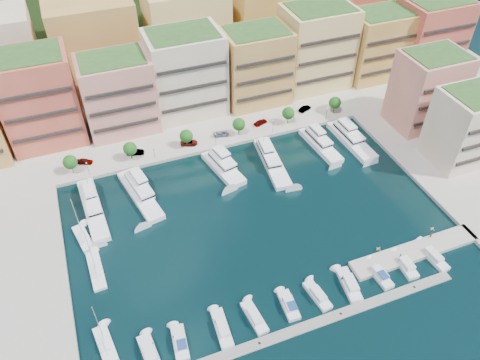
% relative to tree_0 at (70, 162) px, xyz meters
% --- Properties ---
extents(ground, '(400.00, 400.00, 0.00)m').
position_rel_tree_0_xyz_m(ground, '(40.00, -33.50, -4.74)').
color(ground, black).
rests_on(ground, ground).
extents(north_quay, '(220.00, 64.00, 2.00)m').
position_rel_tree_0_xyz_m(north_quay, '(40.00, 28.50, -4.74)').
color(north_quay, '#9E998E').
rests_on(north_quay, ground).
extents(hillside, '(240.00, 40.00, 58.00)m').
position_rel_tree_0_xyz_m(hillside, '(40.00, 76.50, -4.74)').
color(hillside, '#1D3415').
rests_on(hillside, ground).
extents(south_pontoon, '(72.00, 2.20, 0.35)m').
position_rel_tree_0_xyz_m(south_pontoon, '(37.00, -63.50, -4.74)').
color(south_pontoon, gray).
rests_on(south_pontoon, ground).
extents(finger_pier, '(32.00, 5.00, 2.00)m').
position_rel_tree_0_xyz_m(finger_pier, '(70.00, -55.50, -4.74)').
color(finger_pier, '#9E998E').
rests_on(finger_pier, ground).
extents(apartment_1, '(20.00, 16.50, 26.80)m').
position_rel_tree_0_xyz_m(apartment_1, '(-4.00, 18.49, 9.57)').
color(apartment_1, '#D55E47').
rests_on(apartment_1, north_quay).
extents(apartment_2, '(20.00, 15.50, 22.80)m').
position_rel_tree_0_xyz_m(apartment_2, '(17.00, 16.49, 7.57)').
color(apartment_2, '#EE9285').
rests_on(apartment_2, north_quay).
extents(apartment_3, '(22.00, 16.50, 25.80)m').
position_rel_tree_0_xyz_m(apartment_3, '(38.00, 18.49, 9.07)').
color(apartment_3, '#FADFC1').
rests_on(apartment_3, north_quay).
extents(apartment_4, '(20.00, 15.50, 23.80)m').
position_rel_tree_0_xyz_m(apartment_4, '(60.00, 16.49, 8.07)').
color(apartment_4, '#DDA752').
rests_on(apartment_4, north_quay).
extents(apartment_5, '(22.00, 16.50, 26.80)m').
position_rel_tree_0_xyz_m(apartment_5, '(82.00, 18.49, 9.57)').
color(apartment_5, '#EED07E').
rests_on(apartment_5, north_quay).
extents(apartment_6, '(20.00, 15.50, 22.80)m').
position_rel_tree_0_xyz_m(apartment_6, '(104.00, 16.49, 7.57)').
color(apartment_6, '#B87C43').
rests_on(apartment_6, north_quay).
extents(apartment_7, '(22.00, 16.50, 24.80)m').
position_rel_tree_0_xyz_m(apartment_7, '(124.00, 14.49, 8.57)').
color(apartment_7, '#D55E47').
rests_on(apartment_7, north_quay).
extents(apartment_east_a, '(18.00, 14.50, 22.80)m').
position_rel_tree_0_xyz_m(apartment_east_a, '(102.00, -13.51, 7.57)').
color(apartment_east_a, '#EE9285').
rests_on(apartment_east_a, east_quay).
extents(apartment_east_b, '(18.00, 14.50, 20.80)m').
position_rel_tree_0_xyz_m(apartment_east_b, '(102.00, -31.51, 6.57)').
color(apartment_east_b, '#FADFC1').
rests_on(apartment_east_b, east_quay).
extents(backblock_1, '(26.00, 18.00, 30.00)m').
position_rel_tree_0_xyz_m(backblock_1, '(15.00, 40.50, 11.26)').
color(backblock_1, '#DDA752').
rests_on(backblock_1, north_quay).
extents(backblock_2, '(26.00, 18.00, 30.00)m').
position_rel_tree_0_xyz_m(backblock_2, '(45.00, 40.50, 11.26)').
color(backblock_2, '#EED07E').
rests_on(backblock_2, north_quay).
extents(backblock_3, '(26.00, 18.00, 30.00)m').
position_rel_tree_0_xyz_m(backblock_3, '(75.00, 40.50, 11.26)').
color(backblock_3, '#B87C43').
rests_on(backblock_3, north_quay).
extents(backblock_4, '(26.00, 18.00, 30.00)m').
position_rel_tree_0_xyz_m(backblock_4, '(105.00, 40.50, 11.26)').
color(backblock_4, '#D55E47').
rests_on(backblock_4, north_quay).
extents(tree_0, '(3.80, 3.80, 5.65)m').
position_rel_tree_0_xyz_m(tree_0, '(0.00, 0.00, 0.00)').
color(tree_0, '#473323').
rests_on(tree_0, north_quay).
extents(tree_1, '(3.80, 3.80, 5.65)m').
position_rel_tree_0_xyz_m(tree_1, '(16.00, 0.00, 0.00)').
color(tree_1, '#473323').
rests_on(tree_1, north_quay).
extents(tree_2, '(3.80, 3.80, 5.65)m').
position_rel_tree_0_xyz_m(tree_2, '(32.00, 0.00, 0.00)').
color(tree_2, '#473323').
rests_on(tree_2, north_quay).
extents(tree_3, '(3.80, 3.80, 5.65)m').
position_rel_tree_0_xyz_m(tree_3, '(48.00, 0.00, 0.00)').
color(tree_3, '#473323').
rests_on(tree_3, north_quay).
extents(tree_4, '(3.80, 3.80, 5.65)m').
position_rel_tree_0_xyz_m(tree_4, '(64.00, 0.00, 0.00)').
color(tree_4, '#473323').
rests_on(tree_4, north_quay).
extents(tree_5, '(3.80, 3.80, 5.65)m').
position_rel_tree_0_xyz_m(tree_5, '(80.00, 0.00, 0.00)').
color(tree_5, '#473323').
rests_on(tree_5, north_quay).
extents(lamppost_0, '(0.30, 0.30, 4.20)m').
position_rel_tree_0_xyz_m(lamppost_0, '(4.00, -2.30, -0.92)').
color(lamppost_0, black).
rests_on(lamppost_0, north_quay).
extents(lamppost_1, '(0.30, 0.30, 4.20)m').
position_rel_tree_0_xyz_m(lamppost_1, '(22.00, -2.30, -0.92)').
color(lamppost_1, black).
rests_on(lamppost_1, north_quay).
extents(lamppost_2, '(0.30, 0.30, 4.20)m').
position_rel_tree_0_xyz_m(lamppost_2, '(40.00, -2.30, -0.92)').
color(lamppost_2, black).
rests_on(lamppost_2, north_quay).
extents(lamppost_3, '(0.30, 0.30, 4.20)m').
position_rel_tree_0_xyz_m(lamppost_3, '(58.00, -2.30, -0.92)').
color(lamppost_3, black).
rests_on(lamppost_3, north_quay).
extents(lamppost_4, '(0.30, 0.30, 4.20)m').
position_rel_tree_0_xyz_m(lamppost_4, '(76.00, -2.30, -0.92)').
color(lamppost_4, black).
rests_on(lamppost_4, north_quay).
extents(yacht_0, '(5.31, 22.63, 7.30)m').
position_rel_tree_0_xyz_m(yacht_0, '(3.02, -14.78, -3.53)').
color(yacht_0, white).
rests_on(yacht_0, ground).
extents(yacht_1, '(8.49, 21.39, 7.30)m').
position_rel_tree_0_xyz_m(yacht_1, '(15.13, -14.13, -3.65)').
color(yacht_1, white).
rests_on(yacht_1, ground).
extents(yacht_3, '(8.13, 16.84, 7.30)m').
position_rel_tree_0_xyz_m(yacht_3, '(38.64, -11.91, -3.53)').
color(yacht_3, white).
rests_on(yacht_3, ground).
extents(yacht_4, '(6.90, 21.88, 7.30)m').
position_rel_tree_0_xyz_m(yacht_4, '(52.11, -14.41, -3.65)').
color(yacht_4, white).
rests_on(yacht_4, ground).
extents(yacht_5, '(5.76, 17.64, 7.30)m').
position_rel_tree_0_xyz_m(yacht_5, '(68.41, -12.44, -3.53)').
color(yacht_5, white).
rests_on(yacht_5, ground).
extents(yacht_6, '(5.95, 19.85, 7.30)m').
position_rel_tree_0_xyz_m(yacht_6, '(78.03, -13.50, -3.53)').
color(yacht_6, white).
rests_on(yacht_6, ground).
extents(cruiser_0, '(3.53, 8.35, 2.55)m').
position_rel_tree_0_xyz_m(cruiser_0, '(7.68, -58.09, -4.20)').
color(cruiser_0, silver).
rests_on(cruiser_0, ground).
extents(cruiser_1, '(3.34, 7.71, 2.66)m').
position_rel_tree_0_xyz_m(cruiser_1, '(13.63, -58.10, -4.17)').
color(cruiser_1, silver).
rests_on(cruiser_1, ground).
extents(cruiser_2, '(3.04, 8.90, 2.55)m').
position_rel_tree_0_xyz_m(cruiser_2, '(22.25, -58.10, -4.20)').
color(cruiser_2, silver).
rests_on(cruiser_2, ground).
extents(cruiser_3, '(3.29, 8.25, 2.55)m').
position_rel_tree_0_xyz_m(cruiser_3, '(29.20, -58.09, -4.20)').
color(cruiser_3, silver).
rests_on(cruiser_3, ground).
extents(cruiser_4, '(3.08, 7.26, 2.66)m').
position_rel_tree_0_xyz_m(cruiser_4, '(36.87, -58.09, -4.17)').
color(cruiser_4, silver).
rests_on(cruiser_4, ground).
extents(cruiser_5, '(3.38, 7.94, 2.55)m').
position_rel_tree_0_xyz_m(cruiser_5, '(43.54, -58.08, -4.20)').
color(cruiser_5, silver).
rests_on(cruiser_5, ground).
extents(cruiser_6, '(3.93, 9.03, 2.55)m').
position_rel_tree_0_xyz_m(cruiser_6, '(51.18, -58.10, -4.20)').
color(cruiser_6, silver).
rests_on(cruiser_6, ground).
extents(cruiser_7, '(3.01, 8.03, 2.66)m').
position_rel_tree_0_xyz_m(cruiser_7, '(58.63, -58.10, -4.17)').
color(cruiser_7, silver).
rests_on(cruiser_7, ground).
extents(cruiser_8, '(3.12, 7.61, 2.55)m').
position_rel_tree_0_xyz_m(cruiser_8, '(65.54, -58.08, -4.20)').
color(cruiser_8, silver).
rests_on(cruiser_8, ground).
extents(cruiser_9, '(3.17, 9.27, 2.55)m').
position_rel_tree_0_xyz_m(cruiser_9, '(72.76, -58.10, -4.20)').
color(cruiser_9, silver).
rests_on(cruiser_9, ground).
extents(sailboat_1, '(3.20, 11.01, 13.20)m').
position_rel_tree_0_xyz_m(sailboat_1, '(0.99, -34.79, -4.44)').
color(sailboat_1, white).
rests_on(sailboat_1, ground).
extents(sailboat_2, '(4.46, 9.26, 13.20)m').
position_rel_tree_0_xyz_m(sailboat_2, '(-0.51, -24.15, -4.43)').
color(sailboat_2, white).
rests_on(sailboat_2, ground).
extents(sailboat_0, '(3.94, 8.78, 13.20)m').
position_rel_tree_0_xyz_m(sailboat_0, '(0.09, -53.19, -4.43)').
color(sailboat_0, white).
rests_on(sailboat_0, ground).
extents(tender_3, '(1.65, 1.53, 0.71)m').
position_rel_tree_0_xyz_m(tender_3, '(78.38, -51.10, -4.39)').
color(tender_3, beige).
rests_on(tender_3, ground).
extents(tender_1, '(1.72, 1.58, 0.77)m').
position_rel_tree_0_xyz_m(tender_1, '(62.77, -51.73, -4.36)').
color(tender_1, beige).
rests_on(tender_1, ground).
extents(car_0, '(4.58, 3.27, 1.45)m').
position_rel_tree_0_xyz_m(car_0, '(3.50, 2.90, -3.02)').
color(car_0, gray).
rests_on(car_0, north_quay).
extents(car_1, '(5.06, 2.84, 1.58)m').
position_rel_tree_0_xyz_m(car_1, '(17.37, 1.85, -2.95)').
color(car_1, gray).
rests_on(car_1, north_quay).
extents(car_2, '(5.40, 3.67, 1.37)m').
position_rel_tree_0_xyz_m(car_2, '(32.78, 0.68, -3.06)').
color(car_2, gray).
rests_on(car_2, north_quay).
extents(car_3, '(4.87, 2.69, 1.34)m').
position_rel_tree_0_xyz_m(car_3, '(42.90, 1.34, -3.08)').
color(car_3, gray).
rests_on(car_3, north_quay).
extents(car_4, '(4.76, 3.06, 1.51)m').
position_rel_tree_0_xyz_m(car_4, '(56.07, 2.61, -2.99)').
color(car_4, gray).
rests_on(car_4, north_quay).
extents(car_5, '(4.76, 3.17, 1.48)m').
position_rel_tree_0_xyz_m(car_5, '(72.09, 4.40, -3.00)').
color(car_5, gray).
rests_on(car_5, north_quay).
extents(person_0, '(0.50, 0.65, 1.59)m').
position_rel_tree_0_xyz_m(person_0, '(65.16, -56.27, -2.95)').
color(person_0, '#222745').
rests_on(person_0, finger_pier).
extents(person_1, '(0.84, 0.66, 1.70)m').
position_rel_tree_0_xyz_m(person_1, '(75.48, -53.50, -2.89)').
color(person_1, brown).
rests_on(person_1, finger_pier).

